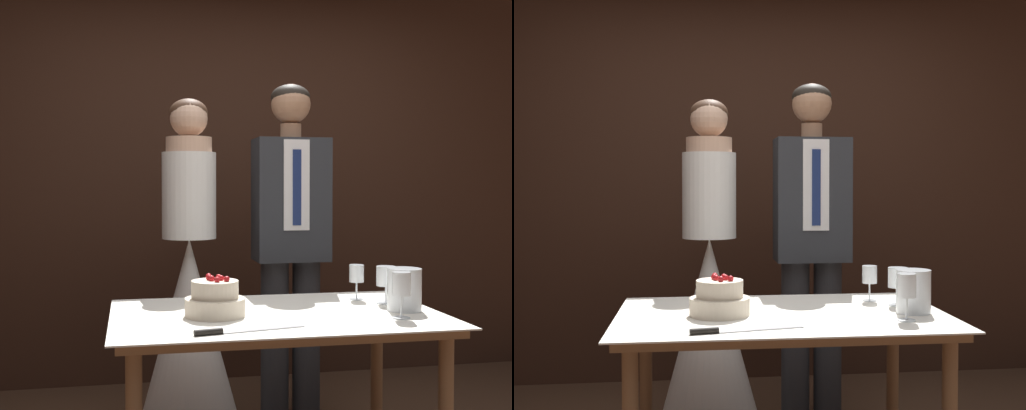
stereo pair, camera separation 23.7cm
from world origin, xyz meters
TOP-DOWN VIEW (x-y plane):
  - wall_back at (0.00, 1.95)m, footprint 5.39×0.12m
  - cake_table at (-0.03, 0.22)m, footprint 1.31×0.85m
  - tiered_cake at (-0.28, 0.21)m, footprint 0.24×0.24m
  - cake_knife at (-0.27, -0.10)m, footprint 0.41×0.10m
  - wine_glass_near at (0.39, 0.45)m, footprint 0.07×0.07m
  - wine_glass_middle at (0.48, 0.33)m, footprint 0.08×0.08m
  - wine_glass_far at (0.41, 0.02)m, footprint 0.07×0.07m
  - hurricane_candle at (0.49, 0.17)m, footprint 0.14×0.14m
  - bride at (-0.30, 1.05)m, footprint 0.54×0.54m
  - groom at (0.24, 1.05)m, footprint 0.39×0.25m

SIDE VIEW (x-z plane):
  - bride at x=-0.30m, z-range -0.23..1.48m
  - cake_table at x=-0.03m, z-range 0.29..1.05m
  - cake_knife at x=-0.27m, z-range 0.75..0.77m
  - tiered_cake at x=-0.28m, z-range 0.74..0.90m
  - hurricane_candle at x=0.49m, z-range 0.75..0.92m
  - wine_glass_near at x=0.39m, z-range 0.79..0.94m
  - wine_glass_middle at x=0.48m, z-range 0.79..0.95m
  - wine_glass_far at x=0.41m, z-range 0.79..0.97m
  - groom at x=0.24m, z-range 0.11..1.91m
  - wall_back at x=0.00m, z-range 0.00..2.59m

